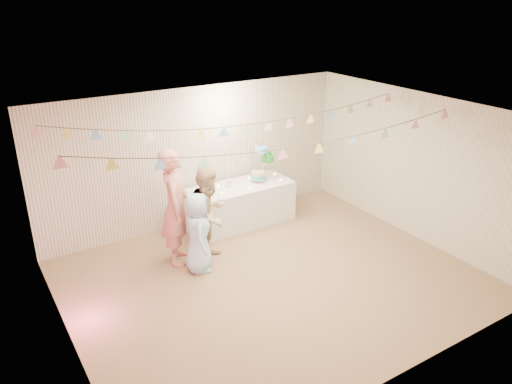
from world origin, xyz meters
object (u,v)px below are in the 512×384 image
table (239,205)px  person_adult_b (209,215)px  person_adult_a (176,207)px  cake_stand (263,163)px  person_child (198,233)px

table → person_adult_b: person_adult_b is taller
person_adult_a → person_adult_b: 0.56m
person_adult_a → cake_stand: bearing=-44.6°
table → cake_stand: size_ratio=2.93×
table → cake_stand: bearing=5.2°
person_adult_a → person_child: person_adult_a is taller
cake_stand → person_child: (-1.96, -1.17, -0.44)m
person_child → table: bearing=-31.0°
cake_stand → person_adult_b: size_ratio=0.43×
cake_stand → person_adult_a: (-2.12, -0.73, -0.13)m
person_adult_a → person_child: bearing=-133.3°
cake_stand → person_child: size_ratio=0.53×
person_adult_a → person_child: size_ratio=1.47×
table → cake_stand: (0.55, 0.05, 0.72)m
person_child → cake_stand: bearing=-38.6°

